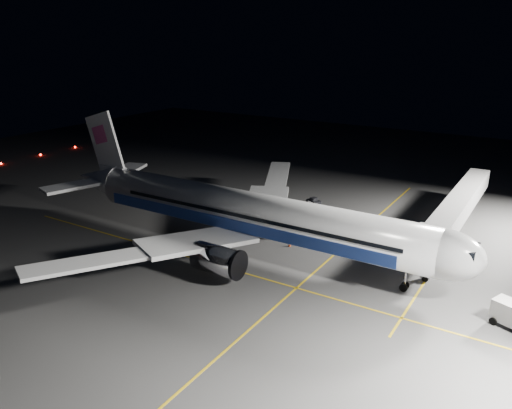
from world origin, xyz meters
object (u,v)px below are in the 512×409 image
at_px(airliner, 244,213).
at_px(baggage_tug, 313,203).
at_px(jet_bridge, 456,209).
at_px(safety_cone_a, 289,244).
at_px(safety_cone_b, 266,211).
at_px(safety_cone_c, 305,221).

distance_m(airliner, baggage_tug, 20.95).
xyz_separation_m(jet_bridge, safety_cone_a, (-18.29, -14.06, -4.30)).
xyz_separation_m(airliner, safety_cone_a, (4.79, 4.00, -4.88)).
bearing_deg(safety_cone_a, jet_bridge, 37.55).
distance_m(baggage_tug, safety_cone_b, 8.45).
bearing_deg(safety_cone_c, safety_cone_b, 173.24).
relative_size(airliner, jet_bridge, 1.79).
distance_m(jet_bridge, safety_cone_b, 28.66).
xyz_separation_m(safety_cone_a, safety_cone_c, (-2.13, 9.10, 0.04)).
height_order(baggage_tug, safety_cone_b, baggage_tug).
distance_m(safety_cone_a, safety_cone_c, 9.34).
bearing_deg(airliner, safety_cone_c, 78.53).
xyz_separation_m(baggage_tug, safety_cone_b, (-5.41, -6.47, -0.47)).
distance_m(jet_bridge, safety_cone_a, 23.46).
xyz_separation_m(airliner, safety_cone_b, (-4.97, 14.00, -4.87)).
xyz_separation_m(airliner, jet_bridge, (23.08, 18.06, -0.58)).
bearing_deg(jet_bridge, baggage_tug, 173.90).
xyz_separation_m(airliner, safety_cone_c, (2.66, 13.10, -4.84)).
xyz_separation_m(safety_cone_a, safety_cone_b, (-9.76, 10.00, 0.01)).
distance_m(safety_cone_b, safety_cone_c, 7.68).
height_order(airliner, safety_cone_c, airliner).
distance_m(airliner, safety_cone_b, 15.63).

